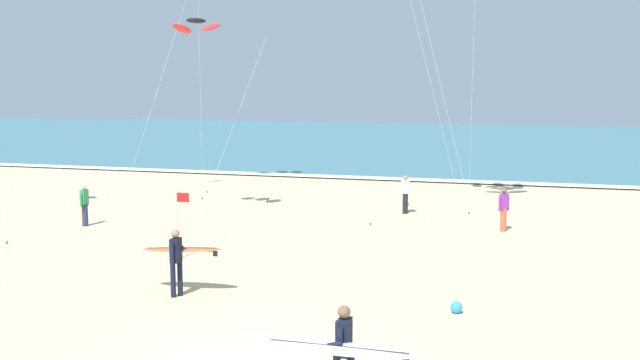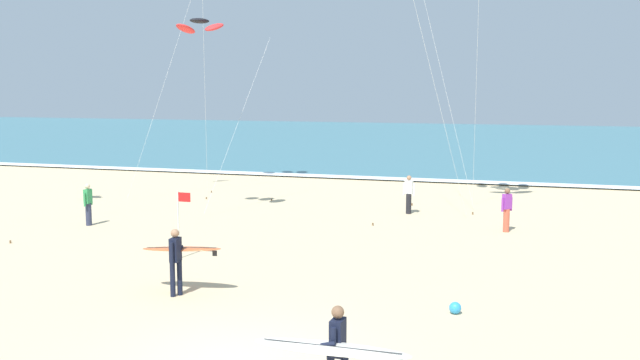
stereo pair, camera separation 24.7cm
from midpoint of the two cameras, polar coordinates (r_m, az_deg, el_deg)
name	(u,v)px [view 2 (the right image)]	position (r m, az deg, el deg)	size (l,w,h in m)	color
ocean_water	(478,141)	(69.00, 12.68, 3.05)	(160.00, 60.00, 0.08)	teal
shoreline_foam	(435,180)	(39.59, 9.35, -0.01)	(160.00, 1.26, 0.01)	white
surfer_lead	(334,349)	(11.66, 1.76, -13.36)	(2.60, 0.97, 1.71)	black
surfer_trailing	(178,254)	(18.27, -10.91, -5.81)	(2.17, 0.97, 1.71)	black
kite_arc_charcoal_distant	(200,26)	(28.65, -9.36, 12.07)	(2.33, 5.28, 7.83)	red
bystander_purple_top	(507,210)	(26.44, 14.99, -2.31)	(0.37, 0.38, 1.59)	#D8593F
bystander_white_top	(409,194)	(29.42, 7.37, -1.13)	(0.50, 0.22, 1.59)	black
bystander_green_top	(88,204)	(28.08, -17.84, -1.85)	(0.22, 0.50, 1.59)	#2D334C
lifeguard_flag	(180,218)	(21.92, -10.84, -2.98)	(0.45, 0.05, 2.10)	silver
beach_ball	(455,308)	(16.97, 11.19, -10.02)	(0.28, 0.28, 0.28)	#2D99DB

